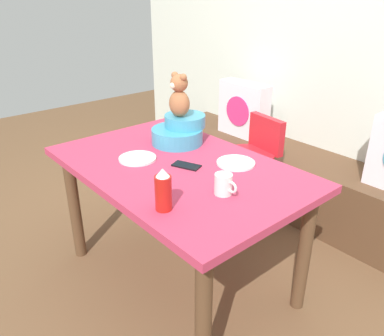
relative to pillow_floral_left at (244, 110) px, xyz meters
name	(u,v)px	position (x,y,z in m)	size (l,w,h in m)	color
ground_plane	(179,277)	(0.60, -1.17, -0.68)	(8.00, 8.00, 0.00)	brown
back_wall	(343,32)	(0.60, 0.29, 0.62)	(4.40, 0.10, 2.60)	silver
window_bench	(301,184)	(0.60, 0.02, -0.45)	(2.60, 0.44, 0.46)	brown
pillow_floral_left	(244,110)	(0.00, 0.00, 0.00)	(0.44, 0.15, 0.44)	silver
dining_table	(178,182)	(0.60, -1.17, -0.04)	(1.36, 0.87, 0.74)	#B73351
highchair	(251,158)	(0.46, -0.42, -0.16)	(0.36, 0.48, 0.79)	red
infant_seat_teal	(180,131)	(0.36, -0.95, 0.13)	(0.30, 0.33, 0.16)	teal
teddy_bear	(179,96)	(0.36, -0.95, 0.34)	(0.13, 0.12, 0.25)	#9B5F3B
ketchup_bottle	(163,190)	(0.91, -1.49, 0.15)	(0.07, 0.07, 0.18)	red
coffee_mug	(224,184)	(0.98, -1.21, 0.11)	(0.12, 0.08, 0.09)	silver
dinner_plate_near	(138,158)	(0.41, -1.29, 0.07)	(0.20, 0.20, 0.01)	white
dinner_plate_far	(236,163)	(0.79, -0.93, 0.07)	(0.20, 0.20, 0.01)	white
cell_phone	(186,166)	(0.65, -1.14, 0.06)	(0.07, 0.14, 0.01)	black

